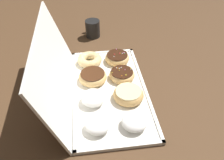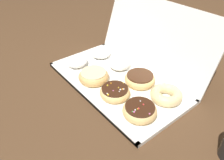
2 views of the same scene
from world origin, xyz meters
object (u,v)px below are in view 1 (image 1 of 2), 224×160
object	(u,v)px
powdered_filled_donut_0	(134,122)
glazed_ring_donut_1	(128,94)
cruller_donut_7	(90,60)
powdered_filled_donut_5	(93,98)
sprinkle_donut_3	(117,58)
coffee_mug	(93,28)
chocolate_frosted_donut_6	(93,77)
donut_box	(110,90)
sprinkle_donut_2	(122,74)
powdered_filled_donut_4	(97,125)

from	to	relation	value
powdered_filled_donut_0	glazed_ring_donut_1	size ratio (longest dim) A/B	0.75
cruller_donut_7	powdered_filled_donut_5	bearing A→B (deg)	179.64
sprinkle_donut_3	coffee_mug	size ratio (longest dim) A/B	1.14
glazed_ring_donut_1	chocolate_frosted_donut_6	world-z (taller)	same
donut_box	cruller_donut_7	world-z (taller)	cruller_donut_7
cruller_donut_7	coffee_mug	distance (m)	0.27
cruller_donut_7	powdered_filled_donut_0	bearing A→B (deg)	-161.42
cruller_donut_7	coffee_mug	xyz separation A→B (m)	(0.27, -0.03, 0.02)
sprinkle_donut_2	powdered_filled_donut_5	distance (m)	0.18
sprinkle_donut_3	powdered_filled_donut_4	bearing A→B (deg)	162.00
powdered_filled_donut_0	sprinkle_donut_2	world-z (taller)	powdered_filled_donut_0
sprinkle_donut_3	chocolate_frosted_donut_6	bearing A→B (deg)	135.29
chocolate_frosted_donut_6	cruller_donut_7	bearing A→B (deg)	2.82
powdered_filled_donut_0	powdered_filled_donut_5	distance (m)	0.19
donut_box	sprinkle_donut_3	bearing A→B (deg)	-17.34
chocolate_frosted_donut_6	cruller_donut_7	xyz separation A→B (m)	(0.12, 0.01, -0.00)
powdered_filled_donut_5	coffee_mug	xyz separation A→B (m)	(0.52, -0.03, 0.01)
donut_box	powdered_filled_donut_5	world-z (taller)	powdered_filled_donut_5
sprinkle_donut_3	powdered_filled_donut_4	world-z (taller)	same
sprinkle_donut_3	chocolate_frosted_donut_6	world-z (taller)	sprinkle_donut_3
powdered_filled_donut_0	glazed_ring_donut_1	distance (m)	0.13
powdered_filled_donut_0	powdered_filled_donut_4	size ratio (longest dim) A/B	1.04
powdered_filled_donut_5	chocolate_frosted_donut_6	xyz separation A→B (m)	(0.13, -0.01, -0.00)
donut_box	chocolate_frosted_donut_6	size ratio (longest dim) A/B	4.72
powdered_filled_donut_4	chocolate_frosted_donut_6	size ratio (longest dim) A/B	0.73
powdered_filled_donut_4	powdered_filled_donut_0	bearing A→B (deg)	-91.58
sprinkle_donut_2	chocolate_frosted_donut_6	xyz separation A→B (m)	(0.00, 0.12, 0.00)
donut_box	coffee_mug	world-z (taller)	coffee_mug
donut_box	coffee_mug	bearing A→B (deg)	4.36
sprinkle_donut_2	chocolate_frosted_donut_6	distance (m)	0.12
powdered_filled_donut_0	cruller_donut_7	world-z (taller)	powdered_filled_donut_0
sprinkle_donut_2	sprinkle_donut_3	world-z (taller)	sprinkle_donut_3
sprinkle_donut_2	chocolate_frosted_donut_6	world-z (taller)	same
glazed_ring_donut_1	cruller_donut_7	world-z (taller)	same
donut_box	powdered_filled_donut_5	xyz separation A→B (m)	(-0.06, 0.07, 0.03)
sprinkle_donut_2	chocolate_frosted_donut_6	size ratio (longest dim) A/B	0.92
chocolate_frosted_donut_6	powdered_filled_donut_5	bearing A→B (deg)	176.60
donut_box	chocolate_frosted_donut_6	xyz separation A→B (m)	(0.07, 0.06, 0.02)
sprinkle_donut_3	coffee_mug	bearing A→B (deg)	19.34
glazed_ring_donut_1	powdered_filled_donut_0	bearing A→B (deg)	178.09
powdered_filled_donut_4	powdered_filled_donut_5	xyz separation A→B (m)	(0.13, 0.01, 0.00)
coffee_mug	cruller_donut_7	bearing A→B (deg)	172.93
coffee_mug	sprinkle_donut_3	bearing A→B (deg)	-160.66
donut_box	powdered_filled_donut_4	xyz separation A→B (m)	(-0.19, 0.06, 0.03)
powdered_filled_donut_0	cruller_donut_7	bearing A→B (deg)	18.58
powdered_filled_donut_0	chocolate_frosted_donut_6	xyz separation A→B (m)	(0.26, 0.12, -0.00)
coffee_mug	powdered_filled_donut_5	bearing A→B (deg)	176.19
coffee_mug	sprinkle_donut_2	bearing A→B (deg)	-166.20
powdered_filled_donut_0	coffee_mug	world-z (taller)	coffee_mug
glazed_ring_donut_1	coffee_mug	distance (m)	0.53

